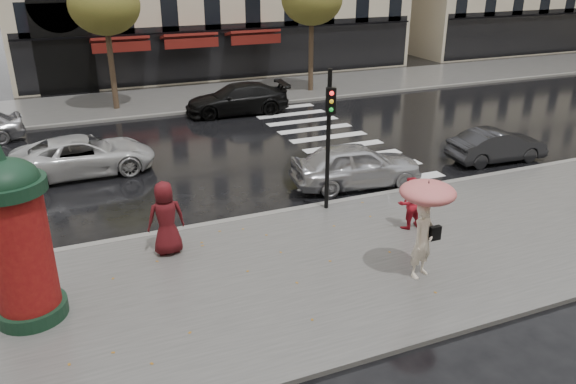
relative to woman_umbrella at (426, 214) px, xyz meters
name	(u,v)px	position (x,y,z in m)	size (l,w,h in m)	color
ground	(287,267)	(-2.79, 1.79, -1.78)	(160.00, 160.00, 0.00)	black
near_sidewalk	(294,275)	(-2.79, 1.29, -1.72)	(90.00, 7.00, 0.12)	#474744
far_sidewalk	(153,101)	(-2.79, 20.79, -1.72)	(90.00, 6.00, 0.12)	#474744
near_kerb	(248,218)	(-2.79, 4.79, -1.71)	(90.00, 0.25, 0.14)	slate
far_kerb	(163,114)	(-2.79, 17.79, -1.71)	(90.00, 0.25, 0.14)	slate
zebra_crossing	(329,137)	(3.21, 11.39, -1.78)	(3.60, 11.75, 0.01)	silver
tree_far_left	(104,5)	(-4.79, 19.79, 3.39)	(3.40, 3.40, 6.64)	#38281C
woman_umbrella	(426,214)	(0.00, 0.00, 0.00)	(1.31, 1.31, 2.52)	#F3E2C8
woman_red	(409,203)	(1.21, 2.36, -0.89)	(0.75, 0.58, 1.54)	maroon
man_burgundy	(166,218)	(-5.44, 3.53, -0.67)	(0.97, 0.63, 1.98)	#4B0F13
morris_column	(17,236)	(-8.75, 1.84, 0.29)	(1.51, 1.51, 4.08)	black
traffic_light	(329,128)	(-0.36, 4.40, 0.95)	(0.31, 0.42, 4.30)	black
car_silver	(356,165)	(1.54, 5.99, -1.02)	(1.80, 4.47, 1.52)	#BABBBF
car_darkgrey	(497,146)	(7.79, 6.12, -1.15)	(1.33, 3.82, 1.26)	black
car_white	(84,155)	(-6.97, 10.86, -1.09)	(2.30, 4.99, 1.39)	#B8B8B8
car_black	(237,99)	(0.76, 16.79, -1.03)	(2.09, 5.15, 1.49)	black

